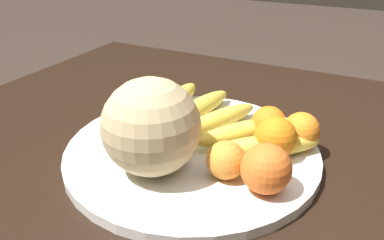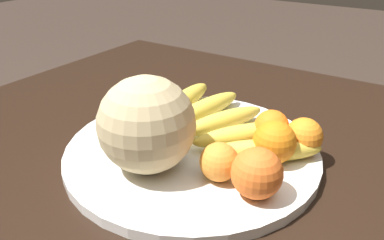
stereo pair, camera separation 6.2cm
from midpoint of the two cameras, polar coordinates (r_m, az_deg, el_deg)
The scene contains 10 objects.
kitchen_table at distance 0.69m, azimuth 3.30°, elevation -13.47°, with size 1.20×1.12×0.74m.
fruit_bowl at distance 0.65m, azimuth 2.75°, elevation -4.60°, with size 0.43×0.43×0.02m.
melon at distance 0.56m, azimuth -3.76°, elevation -0.77°, with size 0.15×0.15×0.15m.
banana_bunch at distance 0.69m, azimuth 6.83°, elevation -0.24°, with size 0.33×0.26×0.04m.
orange_front_left at distance 0.61m, azimuth 15.32°, elevation -3.34°, with size 0.07×0.07×0.07m.
orange_front_right at distance 0.55m, azimuth 7.41°, elevation -6.45°, with size 0.06×0.06×0.06m.
orange_mid_center at distance 0.66m, azimuth 14.68°, elevation -1.14°, with size 0.06×0.06×0.06m.
orange_back_left at distance 0.65m, azimuth 19.33°, elevation -2.43°, with size 0.06×0.06×0.06m.
orange_back_right at distance 0.53m, azimuth 13.24°, elevation -7.99°, with size 0.07×0.07×0.07m.
produce_tag at distance 0.61m, azimuth 9.00°, elevation -6.42°, with size 0.08×0.07×0.00m.
Camera 2 is at (-0.28, 0.44, 1.09)m, focal length 35.00 mm.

